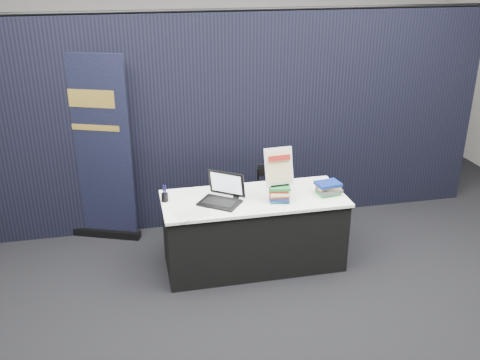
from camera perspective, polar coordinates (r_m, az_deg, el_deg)
name	(u,v)px	position (r m, az deg, el deg)	size (l,w,h in m)	color
floor	(267,293)	(5.15, 2.89, -11.97)	(8.00, 8.00, 0.00)	black
wall_back	(200,42)	(8.24, -4.34, 14.45)	(8.00, 0.02, 3.50)	#AAA7A1
drape_partition	(232,123)	(6.04, -0.85, 6.10)	(6.00, 0.08, 2.40)	black
display_table	(253,231)	(5.41, 1.45, -5.45)	(1.80, 0.75, 0.75)	black
laptop	(219,196)	(5.12, -2.30, -1.67)	(0.46, 0.49, 0.28)	black
mouse	(236,197)	(5.21, -0.43, -1.84)	(0.06, 0.10, 0.03)	black
brochure_left	(192,214)	(4.92, -5.11, -3.63)	(0.31, 0.22, 0.00)	silver
brochure_mid	(185,207)	(5.06, -5.90, -2.91)	(0.28, 0.20, 0.00)	white
brochure_right	(228,208)	(5.01, -1.31, -3.03)	(0.30, 0.22, 0.00)	white
pen_cup	(165,197)	(5.19, -8.02, -1.84)	(0.07, 0.07, 0.08)	black
book_stack_tall	(279,193)	(5.14, 4.18, -1.44)	(0.22, 0.19, 0.16)	#164E56
book_stack_short	(329,188)	(5.36, 9.42, -0.86)	(0.24, 0.19, 0.13)	#238338
info_sign	(279,167)	(5.07, 4.17, 1.37)	(0.28, 0.15, 0.38)	black
pullup_banner	(95,160)	(5.94, -15.21, 2.03)	(0.84, 0.42, 2.05)	black
stacking_chair	(276,200)	(5.90, 3.89, -2.12)	(0.48, 0.49, 0.82)	black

